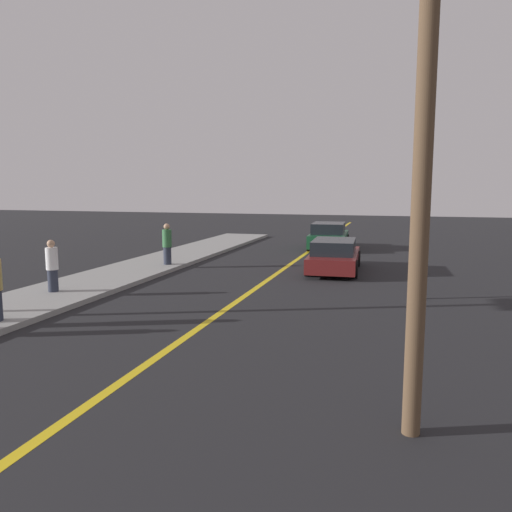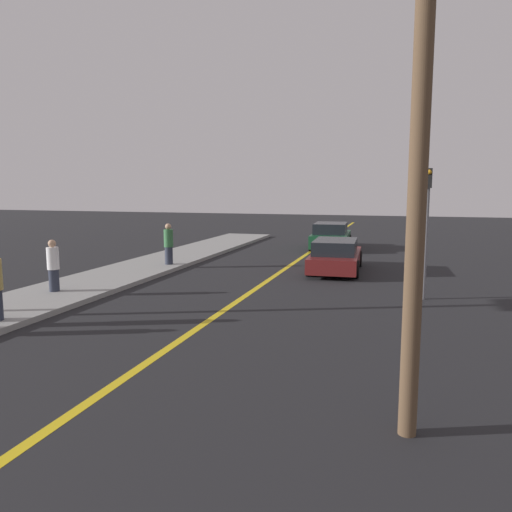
{
  "view_description": "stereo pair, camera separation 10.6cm",
  "coord_description": "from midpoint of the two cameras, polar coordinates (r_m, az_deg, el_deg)",
  "views": [
    {
      "loc": [
        4.41,
        0.86,
        3.26
      ],
      "look_at": [
        0.76,
        13.52,
        1.44
      ],
      "focal_mm": 35.0,
      "sensor_mm": 36.0,
      "label": 1
    },
    {
      "loc": [
        4.52,
        0.89,
        3.26
      ],
      "look_at": [
        0.76,
        13.52,
        1.44
      ],
      "focal_mm": 35.0,
      "sensor_mm": 36.0,
      "label": 2
    }
  ],
  "objects": [
    {
      "name": "road_center_line",
      "position": [
        18.0,
        1.91,
        -2.56
      ],
      "size": [
        0.2,
        60.0,
        0.01
      ],
      "color": "gold",
      "rests_on": "ground_plane"
    },
    {
      "name": "sidewalk_left",
      "position": [
        18.63,
        -15.76,
        -2.27
      ],
      "size": [
        2.87,
        32.69,
        0.15
      ],
      "color": "gray",
      "rests_on": "ground_plane"
    },
    {
      "name": "car_near_right_lane",
      "position": [
        19.63,
        9.23,
        0.01
      ],
      "size": [
        2.07,
        4.55,
        1.26
      ],
      "rotation": [
        0.0,
        0.0,
        0.05
      ],
      "color": "maroon",
      "rests_on": "ground_plane"
    },
    {
      "name": "car_ahead_center",
      "position": [
        26.84,
        8.66,
        2.24
      ],
      "size": [
        2.15,
        4.34,
        1.39
      ],
      "rotation": [
        0.0,
        0.0,
        0.05
      ],
      "color": "#144728",
      "rests_on": "ground_plane"
    },
    {
      "name": "pedestrian_far_standing",
      "position": [
        16.11,
        -21.99,
        -1.03
      ],
      "size": [
        0.35,
        0.35,
        1.56
      ],
      "color": "#282D3D",
      "rests_on": "sidewalk_left"
    },
    {
      "name": "pedestrian_by_sign",
      "position": [
        20.49,
        -9.81,
        1.36
      ],
      "size": [
        0.37,
        0.37,
        1.66
      ],
      "color": "#282D3D",
      "rests_on": "sidewalk_left"
    },
    {
      "name": "traffic_light",
      "position": [
        15.14,
        19.11,
        3.96
      ],
      "size": [
        0.18,
        0.4,
        3.79
      ],
      "color": "slate",
      "rests_on": "ground_plane"
    },
    {
      "name": "utility_pole",
      "position": [
        6.62,
        18.67,
        12.9
      ],
      "size": [
        0.24,
        0.24,
        7.78
      ],
      "color": "brown",
      "rests_on": "ground_plane"
    }
  ]
}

